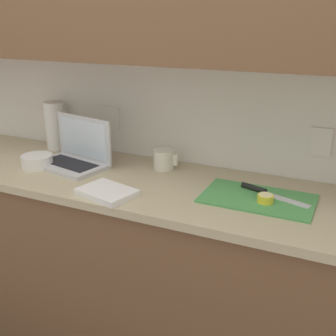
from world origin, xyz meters
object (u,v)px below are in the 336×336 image
bowl_white (37,161)px  laptop (75,154)px  paper_towel_roll (56,126)px  lemon_half_cut (265,198)px  knife (263,191)px  measuring_cup (164,159)px  cutting_board (258,198)px

bowl_white → laptop: bearing=32.5°
paper_towel_roll → bowl_white: bearing=-69.2°
lemon_half_cut → knife: bearing=109.5°
lemon_half_cut → measuring_cup: (-0.52, 0.20, 0.02)m
measuring_cup → knife: bearing=-12.9°
cutting_board → laptop: bearing=178.2°
bowl_white → measuring_cup: bearing=22.7°
laptop → lemon_half_cut: bearing=8.2°
cutting_board → knife: bearing=83.1°
lemon_half_cut → paper_towel_roll: size_ratio=0.24×
measuring_cup → bowl_white: measuring_cup is taller
laptop → knife: bearing=13.4°
cutting_board → measuring_cup: size_ratio=3.66×
bowl_white → cutting_board: bearing=3.8°
bowl_white → paper_towel_roll: paper_towel_roll is taller
cutting_board → lemon_half_cut: size_ratio=7.08×
measuring_cup → paper_towel_roll: size_ratio=0.46×
laptop → knife: (0.90, 0.02, -0.04)m
lemon_half_cut → bowl_white: 1.08m
laptop → paper_towel_roll: bearing=156.4°
bowl_white → knife: bearing=6.5°
laptop → measuring_cup: bearing=30.5°
bowl_white → lemon_half_cut: bearing=1.9°
measuring_cup → paper_towel_roll: 0.67m
cutting_board → measuring_cup: (-0.49, 0.16, 0.04)m
measuring_cup → bowl_white: (-0.55, -0.23, -0.02)m
lemon_half_cut → bowl_white: bowl_white is taller
laptop → lemon_half_cut: size_ratio=6.32×
cutting_board → knife: 0.05m
bowl_white → paper_towel_roll: size_ratio=0.58×
laptop → bowl_white: 0.18m
measuring_cup → laptop: bearing=-161.4°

